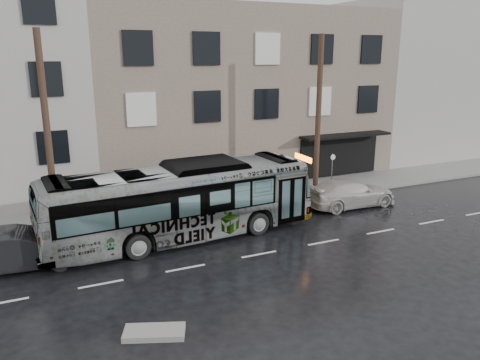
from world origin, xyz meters
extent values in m
plane|color=black|center=(0.00, 0.00, 0.00)|extent=(120.00, 120.00, 0.00)
cube|color=gray|center=(0.00, 4.90, 0.07)|extent=(90.00, 3.60, 0.15)
cube|color=gray|center=(5.00, 12.70, 5.50)|extent=(20.00, 12.00, 11.00)
cube|color=#AAA6A0|center=(24.00, 12.70, 6.00)|extent=(18.00, 12.00, 12.00)
cylinder|color=#493124|center=(6.50, 3.30, 4.65)|extent=(0.30, 0.30, 9.00)
cylinder|color=#493124|center=(-7.50, 3.30, 4.65)|extent=(0.30, 0.30, 9.00)
cylinder|color=slate|center=(7.60, 3.30, 1.35)|extent=(0.06, 0.06, 2.40)
imported|color=#B2B2B2|center=(-2.39, 0.56, 1.72)|extent=(12.54, 3.80, 3.44)
imported|color=#B4B2AB|center=(7.43, 1.28, 0.76)|extent=(5.24, 2.21, 1.51)
imported|color=black|center=(-8.98, 0.06, 0.80)|extent=(4.96, 2.07, 1.59)
cube|color=#9C9894|center=(-5.42, -6.44, 0.09)|extent=(1.97, 1.39, 0.18)
camera|label=1|loc=(-8.10, -18.62, 8.03)|focal=35.00mm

